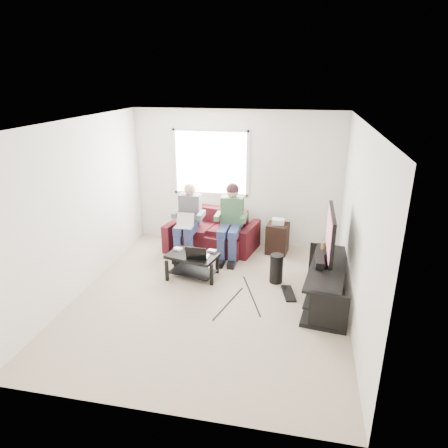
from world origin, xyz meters
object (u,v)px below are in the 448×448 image
at_px(coffee_table, 192,260).
at_px(subwoofer, 276,269).
at_px(end_table, 277,238).
at_px(tv_stand, 326,285).
at_px(tv, 330,234).
at_px(sofa, 213,235).

relative_size(coffee_table, subwoofer, 1.87).
bearing_deg(end_table, coffee_table, -135.83).
relative_size(tv_stand, tv, 1.58).
distance_m(coffee_table, end_table, 1.82).
bearing_deg(tv_stand, end_table, 117.95).
xyz_separation_m(coffee_table, end_table, (1.30, 1.27, 0.01)).
distance_m(tv_stand, subwoofer, 0.87).
height_order(tv_stand, tv, tv).
height_order(sofa, coffee_table, sofa).
height_order(coffee_table, tv, tv).
bearing_deg(coffee_table, sofa, 86.88).
xyz_separation_m(tv_stand, subwoofer, (-0.77, 0.41, -0.01)).
bearing_deg(subwoofer, end_table, 93.60).
relative_size(sofa, coffee_table, 1.97).
bearing_deg(end_table, subwoofer, -86.40).
bearing_deg(subwoofer, tv, -21.91).
height_order(tv_stand, subwoofer, tv_stand).
bearing_deg(sofa, tv_stand, -36.14).
bearing_deg(tv, coffee_table, 174.14).
relative_size(tv, end_table, 1.63).
bearing_deg(sofa, tv, -34.33).
distance_m(sofa, coffee_table, 1.20).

